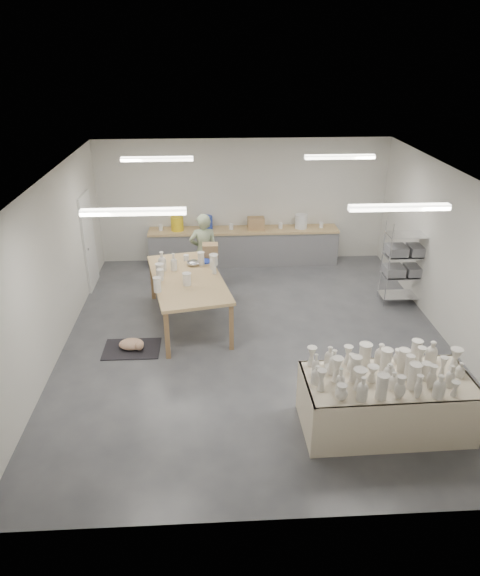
{
  "coord_description": "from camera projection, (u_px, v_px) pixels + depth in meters",
  "views": [
    {
      "loc": [
        -0.76,
        -8.16,
        4.95
      ],
      "look_at": [
        -0.29,
        0.03,
        1.05
      ],
      "focal_mm": 32.0,
      "sensor_mm": 36.0,
      "label": 1
    }
  ],
  "objects": [
    {
      "name": "red_stool",
      "position": [
        205.0,
        271.0,
        11.72
      ],
      "size": [
        0.42,
        0.42,
        0.3
      ],
      "rotation": [
        0.0,
        0.0,
        -0.41
      ],
      "color": "#B52419",
      "rests_on": "ground"
    },
    {
      "name": "potter",
      "position": [
        204.0,
        251.0,
        11.22
      ],
      "size": [
        0.66,
        0.46,
        1.71
      ],
      "primitive_type": "imported",
      "rotation": [
        0.0,
        0.0,
        3.23
      ],
      "color": "#95A580",
      "rests_on": "ground"
    },
    {
      "name": "rug",
      "position": [
        132.0,
        349.0,
        9.2
      ],
      "size": [
        1.0,
        0.7,
        0.02
      ],
      "primitive_type": "cube",
      "color": "black",
      "rests_on": "ground"
    },
    {
      "name": "drying_table",
      "position": [
        385.0,
        400.0,
        7.15
      ],
      "size": [
        2.34,
        1.14,
        1.19
      ],
      "rotation": [
        0.0,
        0.0,
        0.02
      ],
      "color": "olive",
      "rests_on": "ground"
    },
    {
      "name": "work_table",
      "position": [
        188.0,
        275.0,
        9.86
      ],
      "size": [
        1.75,
        2.75,
        1.33
      ],
      "rotation": [
        0.0,
        0.0,
        0.2
      ],
      "color": "tan",
      "rests_on": "ground"
    },
    {
      "name": "room",
      "position": [
        251.0,
        233.0,
        8.71
      ],
      "size": [
        8.0,
        8.02,
        3.0
      ],
      "color": "#424449",
      "rests_on": "ground"
    },
    {
      "name": "back_counter",
      "position": [
        243.0,
        245.0,
        12.63
      ],
      "size": [
        4.6,
        0.6,
        1.24
      ],
      "color": "tan",
      "rests_on": "ground"
    },
    {
      "name": "cat",
      "position": [
        132.0,
        344.0,
        9.15
      ],
      "size": [
        0.5,
        0.41,
        0.19
      ],
      "rotation": [
        0.0,
        0.0,
        -0.25
      ],
      "color": "white",
      "rests_on": "rug"
    },
    {
      "name": "wire_shelf",
      "position": [
        406.0,
        261.0,
        10.55
      ],
      "size": [
        0.88,
        0.48,
        1.8
      ],
      "color": "silver",
      "rests_on": "ground"
    }
  ]
}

